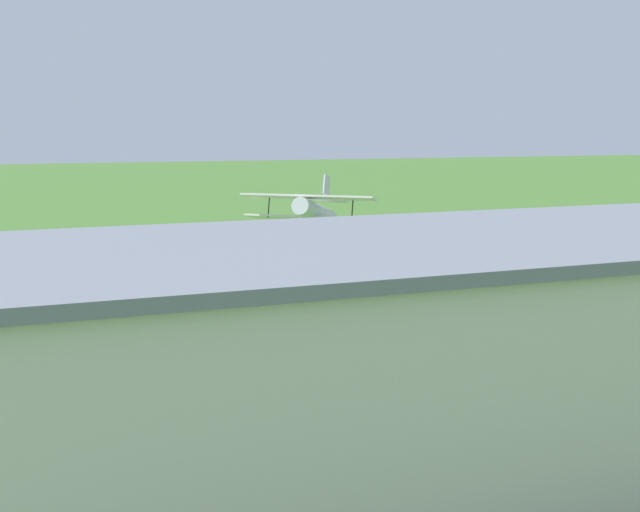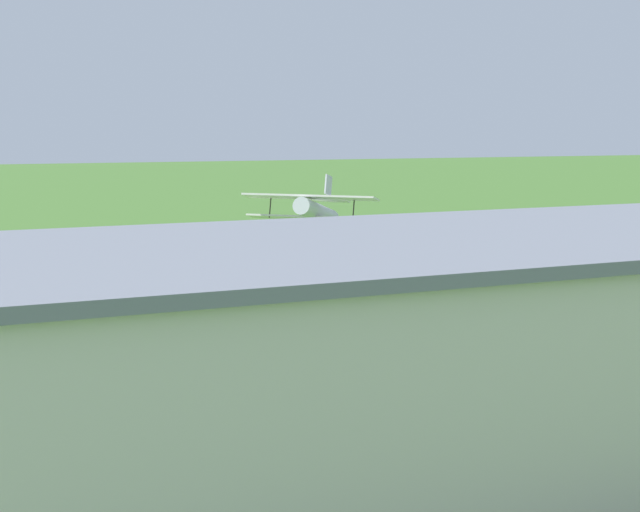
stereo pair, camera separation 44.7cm
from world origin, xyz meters
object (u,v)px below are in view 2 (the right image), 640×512
Objects in this scene: hangar at (422,351)px; biplane at (315,211)px; person_by_parked_cars at (499,315)px; person_at_fence_line at (507,306)px; person_watching_takeoff at (567,303)px.

biplane is (-9.25, -32.69, 1.31)m from hangar.
person_at_fence_line is (-1.56, -1.74, 0.06)m from person_by_parked_cars.
hangar is at bearing 74.20° from biplane.
hangar is 34.00m from biplane.
person_watching_takeoff is (-17.92, -17.66, -2.68)m from hangar.
person_at_fence_line is (-5.22, 14.48, -4.02)m from biplane.
hangar is at bearing 51.91° from person_by_parked_cars.
person_watching_takeoff reaches higher than person_by_parked_cars.
person_at_fence_line is at bearing -9.24° from person_watching_takeoff.
hangar is 5.02× the size of biplane.
person_at_fence_line is (-14.47, -18.22, -2.71)m from hangar.
person_watching_takeoff is (-5.00, -1.18, 0.09)m from person_by_parked_cars.
person_by_parked_cars is at bearing 48.11° from person_at_fence_line.
biplane is 4.99× the size of person_by_parked_cars.
person_at_fence_line is at bearing -131.89° from person_by_parked_cars.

